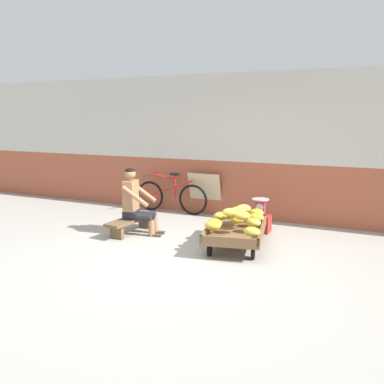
% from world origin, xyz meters
% --- Properties ---
extents(ground_plane, '(80.00, 80.00, 0.00)m').
position_xyz_m(ground_plane, '(0.00, 0.00, 0.00)').
color(ground_plane, '#A39E93').
extents(back_wall, '(16.00, 0.30, 2.83)m').
position_xyz_m(back_wall, '(0.00, 3.06, 1.42)').
color(back_wall, '#A35138').
rests_on(back_wall, ground).
extents(banana_cart, '(1.10, 1.57, 0.36)m').
position_xyz_m(banana_cart, '(0.59, 1.10, 0.24)').
color(banana_cart, brown).
rests_on(banana_cart, ground).
extents(banana_pile, '(0.99, 1.33, 0.27)m').
position_xyz_m(banana_pile, '(0.61, 1.15, 0.46)').
color(banana_pile, gold).
rests_on(banana_pile, banana_cart).
extents(low_bench, '(0.40, 1.12, 0.27)m').
position_xyz_m(low_bench, '(-1.30, 1.05, 0.20)').
color(low_bench, brown).
rests_on(low_bench, ground).
extents(vendor_seated, '(0.72, 0.55, 1.14)m').
position_xyz_m(vendor_seated, '(-1.22, 1.07, 0.57)').
color(vendor_seated, '#9E704C').
rests_on(vendor_seated, ground).
extents(plastic_crate, '(0.36, 0.28, 0.30)m').
position_xyz_m(plastic_crate, '(0.70, 2.08, 0.15)').
color(plastic_crate, red).
rests_on(plastic_crate, ground).
extents(weighing_scale, '(0.30, 0.30, 0.29)m').
position_xyz_m(weighing_scale, '(0.70, 2.08, 0.45)').
color(weighing_scale, '#28282D').
rests_on(weighing_scale, plastic_crate).
extents(bicycle_near_left, '(1.66, 0.48, 0.86)m').
position_xyz_m(bicycle_near_left, '(-1.40, 2.71, 0.35)').
color(bicycle_near_left, black).
rests_on(bicycle_near_left, ground).
extents(sign_board, '(0.70, 0.28, 0.87)m').
position_xyz_m(sign_board, '(-0.69, 2.89, 0.43)').
color(sign_board, '#C6B289').
rests_on(sign_board, ground).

